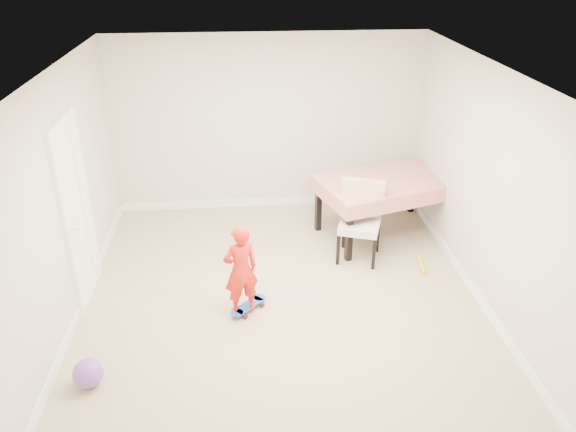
{
  "coord_description": "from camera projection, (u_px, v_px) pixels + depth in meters",
  "views": [
    {
      "loc": [
        -0.38,
        -5.39,
        3.76
      ],
      "look_at": [
        0.1,
        0.2,
        0.95
      ],
      "focal_mm": 35.0,
      "sensor_mm": 36.0,
      "label": 1
    }
  ],
  "objects": [
    {
      "name": "wall_right",
      "position": [
        484.0,
        188.0,
        6.1
      ],
      "size": [
        0.04,
        5.0,
        2.6
      ],
      "primitive_type": "cube",
      "color": "beige",
      "rests_on": "ground"
    },
    {
      "name": "door",
      "position": [
        76.0,
        214.0,
        6.15
      ],
      "size": [
        0.11,
        0.94,
        2.11
      ],
      "primitive_type": "cube",
      "color": "white",
      "rests_on": "ground"
    },
    {
      "name": "wall_front",
      "position": [
        308.0,
        349.0,
        3.72
      ],
      "size": [
        4.5,
        0.04,
        2.6
      ],
      "primitive_type": "cube",
      "color": "beige",
      "rests_on": "ground"
    },
    {
      "name": "ceiling",
      "position": [
        279.0,
        73.0,
        5.36
      ],
      "size": [
        4.5,
        5.0,
        0.04
      ],
      "primitive_type": "cube",
      "color": "white",
      "rests_on": "wall_back"
    },
    {
      "name": "foam_toy",
      "position": [
        421.0,
        265.0,
        7.09
      ],
      "size": [
        0.1,
        0.4,
        0.06
      ],
      "primitive_type": "cylinder",
      "rotation": [
        1.57,
        0.0,
        -0.1
      ],
      "color": "yellow",
      "rests_on": "ground"
    },
    {
      "name": "wall_left",
      "position": [
        64.0,
        203.0,
        5.76
      ],
      "size": [
        0.04,
        5.0,
        2.6
      ],
      "primitive_type": "cube",
      "color": "beige",
      "rests_on": "ground"
    },
    {
      "name": "ground",
      "position": [
        281.0,
        297.0,
        6.51
      ],
      "size": [
        5.0,
        5.0,
        0.0
      ],
      "primitive_type": "plane",
      "color": "tan",
      "rests_on": "ground"
    },
    {
      "name": "balloon",
      "position": [
        88.0,
        373.0,
        5.18
      ],
      "size": [
        0.28,
        0.28,
        0.28
      ],
      "primitive_type": "sphere",
      "color": "purple",
      "rests_on": "ground"
    },
    {
      "name": "dining_table",
      "position": [
        384.0,
        207.0,
        7.72
      ],
      "size": [
        2.01,
        1.59,
        0.83
      ],
      "primitive_type": null,
      "rotation": [
        0.0,
        0.0,
        0.31
      ],
      "color": "red",
      "rests_on": "ground"
    },
    {
      "name": "baseboard_back",
      "position": [
        269.0,
        202.0,
        8.7
      ],
      "size": [
        4.5,
        0.02,
        0.12
      ],
      "primitive_type": "cube",
      "color": "white",
      "rests_on": "ground"
    },
    {
      "name": "baseboard_left",
      "position": [
        83.0,
        303.0,
        6.31
      ],
      "size": [
        0.02,
        5.0,
        0.12
      ],
      "primitive_type": "cube",
      "color": "white",
      "rests_on": "ground"
    },
    {
      "name": "child",
      "position": [
        241.0,
        273.0,
        6.0
      ],
      "size": [
        0.45,
        0.37,
        1.06
      ],
      "primitive_type": "imported",
      "rotation": [
        0.0,
        0.0,
        3.5
      ],
      "color": "red",
      "rests_on": "ground"
    },
    {
      "name": "dining_chair",
      "position": [
        360.0,
        223.0,
        7.09
      ],
      "size": [
        0.73,
        0.78,
        1.01
      ],
      "primitive_type": null,
      "rotation": [
        0.0,
        0.0,
        -0.33
      ],
      "color": "silver",
      "rests_on": "ground"
    },
    {
      "name": "skateboard",
      "position": [
        249.0,
        307.0,
        6.27
      ],
      "size": [
        0.49,
        0.5,
        0.08
      ],
      "primitive_type": null,
      "rotation": [
        0.0,
        0.0,
        0.81
      ],
      "color": "blue",
      "rests_on": "ground"
    },
    {
      "name": "baseboard_right",
      "position": [
        469.0,
        284.0,
        6.66
      ],
      "size": [
        0.02,
        5.0,
        0.12
      ],
      "primitive_type": "cube",
      "color": "white",
      "rests_on": "ground"
    },
    {
      "name": "wall_back",
      "position": [
        268.0,
        125.0,
        8.14
      ],
      "size": [
        4.5,
        0.04,
        2.6
      ],
      "primitive_type": "cube",
      "color": "beige",
      "rests_on": "ground"
    }
  ]
}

